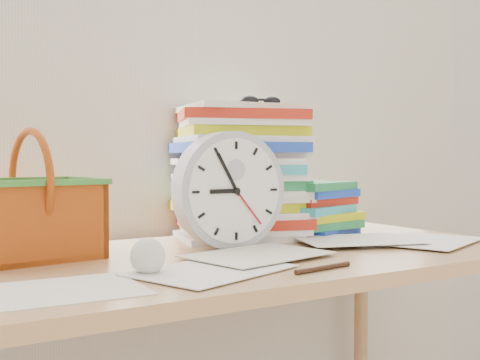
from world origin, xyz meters
TOP-DOWN VIEW (x-y plane):
  - curtain at (0.00, 1.98)m, footprint 2.40×0.01m
  - desk at (0.00, 1.60)m, footprint 1.40×0.70m
  - paper_stack at (0.13, 1.82)m, footprint 0.41×0.37m
  - clock at (0.01, 1.66)m, footprint 0.28×0.06m
  - sunglasses at (0.19, 1.80)m, footprint 0.15×0.14m
  - book_stack at (0.35, 1.76)m, footprint 0.29×0.25m
  - basket at (-0.43, 1.76)m, footprint 0.30×0.25m
  - crumpled_ball at (-0.29, 1.47)m, footprint 0.07×0.07m
  - pen at (0.02, 1.33)m, footprint 0.15×0.03m
  - scattered_papers at (0.00, 1.60)m, footprint 1.26×0.42m

SIDE VIEW (x-z plane):
  - desk at x=0.00m, z-range 0.30..1.05m
  - pen at x=0.02m, z-range 0.75..0.76m
  - scattered_papers at x=0.00m, z-range 0.75..0.77m
  - crumpled_ball at x=-0.29m, z-range 0.75..0.82m
  - book_stack at x=0.35m, z-range 0.75..0.90m
  - basket at x=-0.43m, z-range 0.75..1.02m
  - clock at x=0.01m, z-range 0.75..1.03m
  - paper_stack at x=0.13m, z-range 0.75..1.11m
  - sunglasses at x=0.19m, z-range 1.10..1.14m
  - curtain at x=0.00m, z-range 0.05..2.55m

